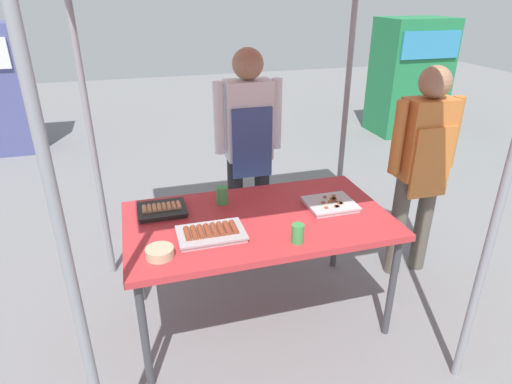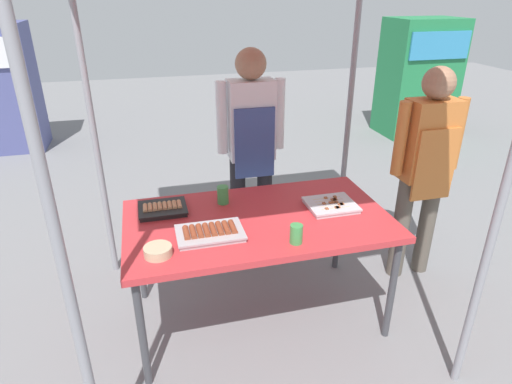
% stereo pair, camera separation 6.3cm
% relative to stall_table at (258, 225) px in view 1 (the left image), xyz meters
% --- Properties ---
extents(ground_plane, '(18.00, 18.00, 0.00)m').
position_rel_stall_table_xyz_m(ground_plane, '(0.00, 0.00, -0.70)').
color(ground_plane, slate).
extents(stall_table, '(1.60, 0.90, 0.75)m').
position_rel_stall_table_xyz_m(stall_table, '(0.00, 0.00, 0.00)').
color(stall_table, '#C63338').
rests_on(stall_table, ground).
extents(tray_grilled_sausages, '(0.38, 0.25, 0.05)m').
position_rel_stall_table_xyz_m(tray_grilled_sausages, '(-0.32, -0.14, 0.08)').
color(tray_grilled_sausages, '#ADADB2').
rests_on(tray_grilled_sausages, stall_table).
extents(tray_meat_skewers, '(0.30, 0.27, 0.04)m').
position_rel_stall_table_xyz_m(tray_meat_skewers, '(0.48, 0.01, 0.07)').
color(tray_meat_skewers, silver).
rests_on(tray_meat_skewers, stall_table).
extents(tray_pork_links, '(0.29, 0.24, 0.05)m').
position_rel_stall_table_xyz_m(tray_pork_links, '(-0.56, 0.23, 0.07)').
color(tray_pork_links, black).
rests_on(tray_pork_links, stall_table).
extents(condiment_bowl, '(0.15, 0.15, 0.05)m').
position_rel_stall_table_xyz_m(condiment_bowl, '(-0.61, -0.26, 0.08)').
color(condiment_bowl, '#BFB28C').
rests_on(condiment_bowl, stall_table).
extents(drink_cup_near_edge, '(0.07, 0.07, 0.11)m').
position_rel_stall_table_xyz_m(drink_cup_near_edge, '(0.13, -0.33, 0.11)').
color(drink_cup_near_edge, '#3F994C').
rests_on(drink_cup_near_edge, stall_table).
extents(drink_cup_by_wok, '(0.07, 0.07, 0.12)m').
position_rel_stall_table_xyz_m(drink_cup_by_wok, '(-0.17, 0.25, 0.11)').
color(drink_cup_by_wok, '#3F994C').
rests_on(drink_cup_by_wok, stall_table).
extents(vendor_woman, '(0.52, 0.23, 1.65)m').
position_rel_stall_table_xyz_m(vendor_woman, '(0.16, 0.81, 0.28)').
color(vendor_woman, black).
rests_on(vendor_woman, ground).
extents(customer_nearby, '(0.52, 0.23, 1.57)m').
position_rel_stall_table_xyz_m(customer_nearby, '(1.26, 0.19, 0.23)').
color(customer_nearby, '#595147').
rests_on(customer_nearby, ground).
extents(neighbor_stall_right, '(0.99, 0.75, 1.64)m').
position_rel_stall_table_xyz_m(neighbor_stall_right, '(3.33, 3.41, 0.13)').
color(neighbor_stall_right, '#237F47').
rests_on(neighbor_stall_right, ground).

